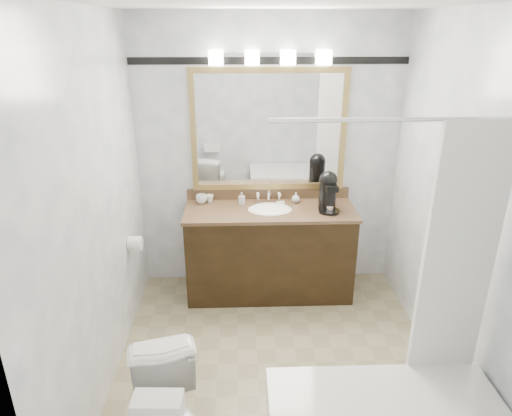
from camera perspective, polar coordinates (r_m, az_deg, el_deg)
The scene contains 13 objects.
room at distance 3.00m, azimuth 3.08°, elevation -0.35°, with size 2.42×2.62×2.52m.
vanity at distance 4.26m, azimuth 1.68°, elevation -5.21°, with size 1.53×0.58×0.97m.
mirror at distance 4.15m, azimuth 1.61°, elevation 9.63°, with size 1.40×0.04×1.10m.
vanity_light_bar at distance 4.00m, azimuth 1.76°, elevation 18.35°, with size 1.02×0.14×0.12m.
accent_stripe at distance 4.07m, azimuth 1.69°, elevation 17.94°, with size 2.40×0.01×0.06m, color black.
tp_roll at distance 3.92m, azimuth -14.87°, elevation -4.32°, with size 0.12×0.12×0.11m, color white.
tissue_box at distance 2.36m, azimuth -12.18°, elevation -23.00°, with size 0.23×0.13×0.10m, color white.
coffee_maker at distance 4.05m, azimuth 9.00°, elevation 2.18°, with size 0.18×0.23×0.36m.
cup_left at distance 4.24m, azimuth -6.83°, elevation 1.13°, with size 0.10×0.10×0.08m, color white.
cup_right at distance 4.25m, azimuth -5.82°, elevation 1.18°, with size 0.07×0.07×0.07m, color white.
soap_bottle_a at distance 4.18m, azimuth -1.78°, elevation 1.22°, with size 0.05×0.05×0.11m, color white.
soap_bottle_b at distance 4.24m, azimuth 5.00°, elevation 1.32°, with size 0.08×0.08×0.10m, color white.
soap_bar at distance 4.20m, azimuth 3.11°, elevation 0.64°, with size 0.07×0.04×0.02m, color beige.
Camera 1 is at (-0.26, -2.76, 2.39)m, focal length 32.00 mm.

